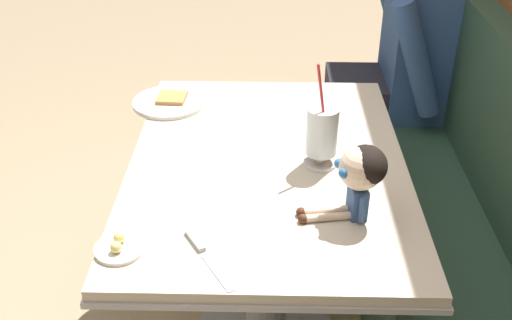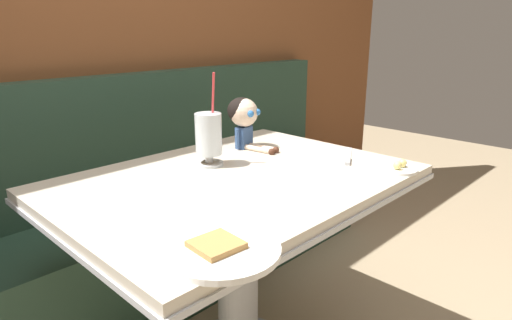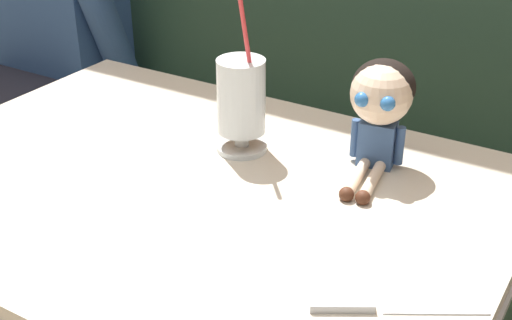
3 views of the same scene
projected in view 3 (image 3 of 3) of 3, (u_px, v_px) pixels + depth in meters
booth_bench at (332, 215)px, 1.88m from camera, size 2.60×0.48×1.00m
diner_table at (193, 271)px, 1.30m from camera, size 1.11×0.81×0.74m
milkshake_glass at (241, 101)px, 1.27m from camera, size 0.10×0.10×0.32m
butter_knife at (368, 307)px, 0.90m from camera, size 0.21×0.14×0.01m
seated_doll at (381, 99)px, 1.20m from camera, size 0.13×0.23×0.20m
diner_patron at (50, 18)px, 2.07m from camera, size 0.55×0.48×0.81m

